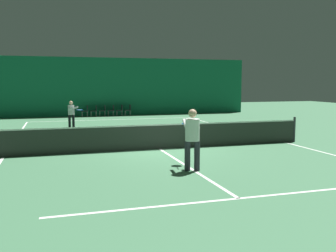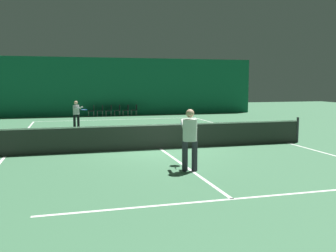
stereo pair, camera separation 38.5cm
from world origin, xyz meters
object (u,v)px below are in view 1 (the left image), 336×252
Objects in this scene: courtside_chair_3 at (112,110)px; courtside_chair_4 at (120,109)px; courtside_chair_0 at (86,110)px; tennis_net at (160,136)px; courtside_chair_1 at (95,110)px; courtside_chair_5 at (129,109)px; courtside_chair_2 at (103,110)px; player_far at (72,112)px; player_near at (192,135)px.

courtside_chair_3 is 1.00× the size of courtside_chair_4.
tennis_net is at bearing 6.10° from courtside_chair_0.
courtside_chair_3 is at bearing -90.00° from courtside_chair_4.
courtside_chair_1 is 1.94m from courtside_chair_4.
tennis_net reaches higher than courtside_chair_0.
courtside_chair_3 and courtside_chair_5 have the same top height.
player_far is at bearing -20.60° from courtside_chair_2.
courtside_chair_2 is 0.65m from courtside_chair_3.
player_far reaches higher than tennis_net.
courtside_chair_0 is 1.00× the size of courtside_chair_1.
courtside_chair_2 and courtside_chair_5 have the same top height.
player_far is 7.65m from courtside_chair_3.
courtside_chair_4 is (3.89, 6.92, -0.39)m from player_far.
courtside_chair_0 is 0.65m from courtside_chair_1.
tennis_net reaches higher than courtside_chair_1.
courtside_chair_2 is at bearing -90.00° from courtside_chair_4.
courtside_chair_1 is 2.58m from courtside_chair_5.
courtside_chair_0 is 3.23m from courtside_chair_5.
player_far is 7.20m from courtside_chair_1.
courtside_chair_5 is (0.65, 0.00, 0.00)m from courtside_chair_4.
player_near is 18.47m from courtside_chair_5.
player_near is at bearing -90.83° from tennis_net.
courtside_chair_1 is (1.95, 6.92, -0.39)m from player_far.
tennis_net is 14.29× the size of courtside_chair_5.
courtside_chair_0 is 1.00× the size of courtside_chair_3.
courtside_chair_0 is at bearing 96.10° from tennis_net.
courtside_chair_2 is 1.94m from courtside_chair_5.
courtside_chair_0 is at bearing -90.00° from courtside_chair_1.
player_far reaches higher than courtside_chair_4.
player_near is at bearing -5.31° from courtside_chair_5.
courtside_chair_3 is at bearing 90.00° from courtside_chair_2.
courtside_chair_4 is (1.01, 14.75, -0.03)m from tennis_net.
player_far is 1.79× the size of courtside_chair_3.
tennis_net is 14.77m from courtside_chair_1.
courtside_chair_3 is (3.25, 6.92, -0.39)m from player_far.
tennis_net is 7.97× the size of player_far.
player_far reaches higher than courtside_chair_2.
player_near reaches higher than courtside_chair_2.
courtside_chair_0 is at bearing -90.00° from courtside_chair_2.
courtside_chair_2 is at bearing 90.00° from courtside_chair_0.
courtside_chair_0 and courtside_chair_3 have the same top height.
courtside_chair_2 is at bearing -90.00° from courtside_chair_3.
player_far is 7.95m from courtside_chair_4.
player_far is (-2.83, 11.47, -0.15)m from player_near.
player_far reaches higher than courtside_chair_0.
courtside_chair_4 is 1.00× the size of courtside_chair_5.
courtside_chair_2 is (-0.23, 18.38, -0.55)m from player_near.
courtside_chair_3 is at bearing 90.00° from courtside_chair_0.
courtside_chair_1 and courtside_chair_3 have the same top height.
courtside_chair_1 is (-0.88, 18.38, -0.55)m from player_near.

